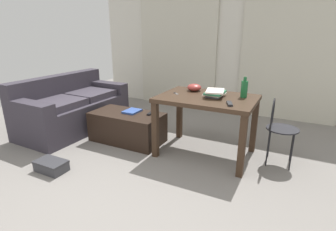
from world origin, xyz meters
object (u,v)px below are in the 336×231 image
craft_table (207,106)px  bottle_near (244,89)px  bowl (194,87)px  scissors (175,93)px  couch (72,109)px  magazine (132,111)px  tv_remote_primary (150,113)px  shoebox (51,166)px  coffee_table (127,127)px  book_stack (215,93)px  tv_remote_on_table (230,104)px  wire_chair (278,123)px

craft_table → bottle_near: 0.48m
bowl → scissors: (-0.16, -0.25, -0.04)m
couch → magazine: size_ratio=7.16×
bowl → tv_remote_primary: (-0.54, -0.23, -0.37)m
shoebox → magazine: bearing=74.9°
tv_remote_primary → shoebox: size_ratio=0.43×
bottle_near → tv_remote_primary: bearing=-171.9°
coffee_table → craft_table: (1.12, 0.11, 0.44)m
craft_table → book_stack: book_stack is taller
couch → tv_remote_on_table: couch is taller
coffee_table → tv_remote_on_table: (1.46, -0.12, 0.56)m
couch → magazine: 1.12m
bottle_near → wire_chair: bearing=-2.2°
wire_chair → tv_remote_on_table: size_ratio=4.78×
book_stack → bottle_near: bearing=23.7°
shoebox → bowl: bearing=51.6°
magazine → tv_remote_primary: bearing=9.4°
coffee_table → magazine: bearing=58.2°
craft_table → shoebox: size_ratio=3.22×
bottle_near → craft_table: bearing=-156.8°
couch → magazine: couch is taller
craft_table → book_stack: size_ratio=3.56×
magazine → couch: bearing=-176.7°
bottle_near → shoebox: bearing=-142.3°
magazine → wire_chair: bearing=7.0°
craft_table → couch: bearing=-177.7°
scissors → coffee_table: bearing=-173.0°
tv_remote_on_table → book_stack: bearing=111.8°
couch → bowl: (1.94, 0.31, 0.47)m
wire_chair → bottle_near: (-0.42, 0.02, 0.36)m
bottle_near → tv_remote_on_table: bottle_near is taller
wire_chair → shoebox: 2.63m
coffee_table → bottle_near: bottle_near is taller
couch → shoebox: couch is taller
couch → tv_remote_on_table: size_ratio=10.51×
tv_remote_primary → magazine: (-0.28, -0.04, 0.00)m
coffee_table → book_stack: book_stack is taller
couch → bottle_near: bearing=5.7°
coffee_table → magazine: size_ratio=4.18×
coffee_table → scissors: (0.71, 0.09, 0.55)m
craft_table → tv_remote_primary: size_ratio=7.48×
coffee_table → book_stack: size_ratio=3.12×
coffee_table → tv_remote_primary: size_ratio=6.57×
bottle_near → tv_remote_primary: 1.29m
tv_remote_on_table → couch: bearing=155.0°
book_stack → tv_remote_primary: (-0.89, -0.03, -0.38)m
wire_chair → tv_remote_on_table: 0.67m
tv_remote_primary → magazine: magazine is taller
coffee_table → book_stack: bearing=6.9°
craft_table → magazine: 1.10m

